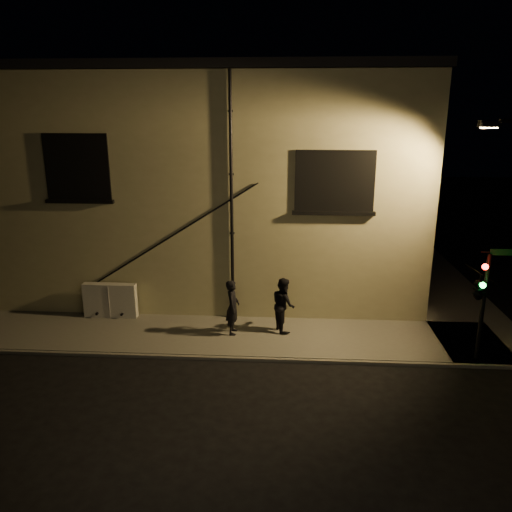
# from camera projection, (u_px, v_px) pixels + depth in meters

# --- Properties ---
(ground) EXTENTS (90.00, 90.00, 0.00)m
(ground) POSITION_uv_depth(u_px,v_px,m) (282.00, 361.00, 14.94)
(ground) COLOR black
(sidewalk) EXTENTS (21.00, 16.00, 0.12)m
(sidewalk) POSITION_uv_depth(u_px,v_px,m) (316.00, 305.00, 19.06)
(sidewalk) COLOR #5B5B52
(sidewalk) RESTS_ON ground
(building) EXTENTS (16.20, 12.23, 8.80)m
(building) POSITION_uv_depth(u_px,v_px,m) (220.00, 176.00, 22.52)
(building) COLOR tan
(building) RESTS_ON ground
(utility_cabinet) EXTENTS (1.88, 0.32, 1.24)m
(utility_cabinet) POSITION_uv_depth(u_px,v_px,m) (110.00, 300.00, 17.70)
(utility_cabinet) COLOR beige
(utility_cabinet) RESTS_ON sidewalk
(pedestrian_a) EXTENTS (0.44, 0.67, 1.84)m
(pedestrian_a) POSITION_uv_depth(u_px,v_px,m) (233.00, 307.00, 16.29)
(pedestrian_a) COLOR black
(pedestrian_a) RESTS_ON sidewalk
(pedestrian_b) EXTENTS (0.96, 1.07, 1.82)m
(pedestrian_b) POSITION_uv_depth(u_px,v_px,m) (283.00, 304.00, 16.54)
(pedestrian_b) COLOR black
(pedestrian_b) RESTS_ON sidewalk
(traffic_signal) EXTENTS (1.23, 1.99, 3.38)m
(traffic_signal) POSITION_uv_depth(u_px,v_px,m) (480.00, 288.00, 14.11)
(traffic_signal) COLOR black
(traffic_signal) RESTS_ON sidewalk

